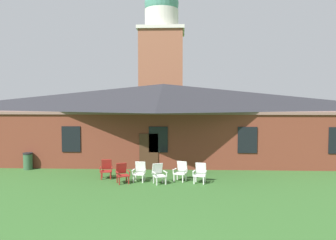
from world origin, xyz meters
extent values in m
cube|color=brown|center=(0.00, 18.45, 1.60)|extent=(25.51, 10.00, 3.20)
cube|color=#835E55|center=(0.00, 18.45, 3.28)|extent=(26.02, 10.20, 0.16)
pyramid|color=#28282D|center=(0.00, 18.45, 4.28)|extent=(26.53, 10.40, 1.83)
cube|color=black|center=(-5.10, 13.42, 1.76)|extent=(1.10, 0.06, 1.50)
cube|color=black|center=(0.00, 13.42, 1.76)|extent=(1.10, 0.06, 1.50)
cube|color=black|center=(5.10, 13.42, 1.76)|extent=(1.10, 0.06, 1.50)
cube|color=#422819|center=(-0.56, 13.42, 1.05)|extent=(1.10, 0.06, 2.10)
cube|color=#93563D|center=(-1.00, 32.96, 5.84)|extent=(4.80, 4.80, 11.67)
cube|color=silver|center=(-1.00, 32.96, 11.85)|extent=(5.18, 5.18, 0.36)
cylinder|color=silver|center=(-1.00, 32.96, 13.13)|extent=(3.80, 3.80, 2.20)
sphere|color=#4C8E7A|center=(-1.00, 32.96, 14.91)|extent=(3.88, 3.88, 3.88)
cube|color=maroon|center=(-2.26, 10.89, 0.18)|extent=(0.06, 0.06, 0.36)
cube|color=maroon|center=(-2.71, 10.82, 0.18)|extent=(0.06, 0.06, 0.36)
cube|color=maroon|center=(-2.32, 11.33, 0.18)|extent=(0.06, 0.06, 0.36)
cube|color=maroon|center=(-2.78, 11.26, 0.18)|extent=(0.06, 0.06, 0.36)
cube|color=maroon|center=(-2.52, 11.07, 0.39)|extent=(0.61, 0.59, 0.05)
cube|color=maroon|center=(-2.56, 11.38, 0.69)|extent=(0.53, 0.26, 0.54)
cube|color=maroon|center=(-2.23, 11.09, 0.58)|extent=(0.12, 0.47, 0.03)
cube|color=maroon|center=(-2.21, 10.93, 0.47)|extent=(0.05, 0.05, 0.22)
cube|color=maroon|center=(-2.80, 11.01, 0.58)|extent=(0.12, 0.47, 0.03)
cube|color=maroon|center=(-2.78, 10.85, 0.47)|extent=(0.05, 0.05, 0.22)
cube|color=maroon|center=(-1.19, 10.02, 0.18)|extent=(0.07, 0.07, 0.36)
cube|color=maroon|center=(-1.61, 9.83, 0.18)|extent=(0.07, 0.07, 0.36)
cube|color=maroon|center=(-1.37, 10.42, 0.18)|extent=(0.07, 0.07, 0.36)
cube|color=maroon|center=(-1.79, 10.23, 0.18)|extent=(0.07, 0.07, 0.36)
cube|color=maroon|center=(-1.49, 10.13, 0.39)|extent=(0.70, 0.69, 0.05)
cube|color=maroon|center=(-1.61, 10.41, 0.69)|extent=(0.55, 0.38, 0.54)
cube|color=maroon|center=(-1.22, 10.22, 0.58)|extent=(0.24, 0.45, 0.03)
cube|color=maroon|center=(-1.15, 10.08, 0.47)|extent=(0.05, 0.05, 0.22)
cube|color=maroon|center=(-1.75, 9.99, 0.58)|extent=(0.24, 0.45, 0.03)
cube|color=maroon|center=(-1.68, 9.84, 0.47)|extent=(0.05, 0.05, 0.22)
cube|color=silver|center=(-0.54, 10.27, 0.18)|extent=(0.06, 0.06, 0.36)
cube|color=silver|center=(-1.00, 10.32, 0.18)|extent=(0.06, 0.06, 0.36)
cube|color=silver|center=(-0.49, 10.71, 0.18)|extent=(0.06, 0.06, 0.36)
cube|color=silver|center=(-0.95, 10.76, 0.18)|extent=(0.06, 0.06, 0.36)
cube|color=silver|center=(-0.75, 10.51, 0.39)|extent=(0.60, 0.58, 0.05)
cube|color=silver|center=(-0.71, 10.82, 0.69)|extent=(0.53, 0.25, 0.54)
cube|color=silver|center=(-0.46, 10.46, 0.58)|extent=(0.11, 0.47, 0.03)
cube|color=silver|center=(-0.48, 10.30, 0.47)|extent=(0.04, 0.04, 0.22)
cube|color=silver|center=(-1.04, 10.53, 0.58)|extent=(0.11, 0.47, 0.03)
cube|color=silver|center=(-1.06, 10.37, 0.47)|extent=(0.04, 0.04, 0.22)
cube|color=silver|center=(0.60, 9.99, 0.18)|extent=(0.07, 0.07, 0.36)
cube|color=silver|center=(0.18, 9.80, 0.18)|extent=(0.07, 0.07, 0.36)
cube|color=silver|center=(0.41, 10.39, 0.18)|extent=(0.07, 0.07, 0.36)
cube|color=silver|center=(0.00, 10.20, 0.18)|extent=(0.07, 0.07, 0.36)
cube|color=silver|center=(0.30, 10.09, 0.39)|extent=(0.71, 0.70, 0.05)
cube|color=silver|center=(0.17, 10.38, 0.69)|extent=(0.55, 0.39, 0.54)
cube|color=silver|center=(0.57, 10.20, 0.58)|extent=(0.25, 0.45, 0.03)
cube|color=silver|center=(0.64, 10.05, 0.47)|extent=(0.05, 0.05, 0.22)
cube|color=silver|center=(0.04, 9.95, 0.58)|extent=(0.25, 0.45, 0.03)
cube|color=silver|center=(0.11, 9.81, 0.47)|extent=(0.05, 0.05, 0.22)
cube|color=silver|center=(1.41, 10.43, 0.18)|extent=(0.06, 0.06, 0.36)
cube|color=silver|center=(0.99, 10.59, 0.18)|extent=(0.06, 0.06, 0.36)
cube|color=silver|center=(1.57, 10.84, 0.18)|extent=(0.06, 0.06, 0.36)
cube|color=silver|center=(1.14, 11.01, 0.18)|extent=(0.06, 0.06, 0.36)
cube|color=silver|center=(1.28, 10.72, 0.39)|extent=(0.69, 0.68, 0.05)
cube|color=silver|center=(1.39, 11.01, 0.69)|extent=(0.55, 0.36, 0.54)
cube|color=silver|center=(1.54, 10.60, 0.58)|extent=(0.22, 0.46, 0.03)
cube|color=silver|center=(1.48, 10.44, 0.47)|extent=(0.05, 0.05, 0.22)
cube|color=silver|center=(1.00, 10.80, 0.58)|extent=(0.22, 0.46, 0.03)
cube|color=silver|center=(0.94, 10.65, 0.47)|extent=(0.05, 0.05, 0.22)
cube|color=white|center=(2.40, 10.05, 0.18)|extent=(0.06, 0.06, 0.36)
cube|color=white|center=(1.96, 10.16, 0.18)|extent=(0.06, 0.06, 0.36)
cube|color=white|center=(2.51, 10.48, 0.18)|extent=(0.06, 0.06, 0.36)
cube|color=white|center=(2.06, 10.59, 0.18)|extent=(0.06, 0.06, 0.36)
cube|color=white|center=(2.23, 10.32, 0.39)|extent=(0.65, 0.63, 0.05)
cube|color=white|center=(2.31, 10.63, 0.69)|extent=(0.54, 0.31, 0.54)
cube|color=white|center=(2.51, 10.23, 0.58)|extent=(0.17, 0.47, 0.03)
cube|color=white|center=(2.47, 10.08, 0.47)|extent=(0.05, 0.05, 0.22)
cube|color=white|center=(1.95, 10.37, 0.58)|extent=(0.17, 0.47, 0.03)
cube|color=white|center=(1.91, 10.22, 0.47)|extent=(0.05, 0.05, 0.22)
cylinder|color=#335638|center=(-7.58, 13.15, 0.45)|extent=(0.52, 0.52, 0.90)
cylinder|color=black|center=(-7.58, 13.15, 0.94)|extent=(0.56, 0.56, 0.08)
camera|label=1|loc=(1.39, -5.94, 4.06)|focal=36.18mm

